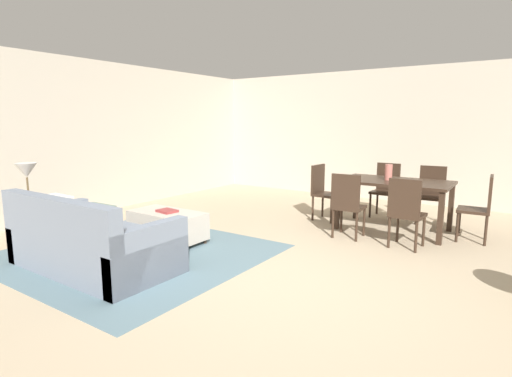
{
  "coord_description": "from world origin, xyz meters",
  "views": [
    {
      "loc": [
        1.99,
        -3.46,
        1.62
      ],
      "look_at": [
        -0.97,
        0.88,
        0.75
      ],
      "focal_mm": 28.19,
      "sensor_mm": 36.0,
      "label": 1
    }
  ],
  "objects_px": {
    "couch": "(90,244)",
    "vase_centerpiece": "(389,172)",
    "side_table": "(30,214)",
    "ottoman_table": "(167,225)",
    "dining_chair_head_east": "(481,205)",
    "book_on_ottoman": "(167,211)",
    "dining_chair_far_left": "(386,187)",
    "dining_chair_near_left": "(347,202)",
    "dining_table": "(394,187)",
    "dining_chair_far_right": "(431,191)",
    "dining_chair_near_right": "(406,209)",
    "dining_chair_head_west": "(323,189)",
    "table_lamp": "(26,172)"
  },
  "relations": [
    {
      "from": "book_on_ottoman",
      "to": "ottoman_table",
      "type": "bearing_deg",
      "value": 139.17
    },
    {
      "from": "couch",
      "to": "dining_chair_near_left",
      "type": "relative_size",
      "value": 2.1
    },
    {
      "from": "dining_chair_near_right",
      "to": "book_on_ottoman",
      "type": "relative_size",
      "value": 3.54
    },
    {
      "from": "dining_chair_far_left",
      "to": "ottoman_table",
      "type": "bearing_deg",
      "value": -121.9
    },
    {
      "from": "dining_chair_near_right",
      "to": "couch",
      "type": "bearing_deg",
      "value": -134.86
    },
    {
      "from": "dining_chair_near_right",
      "to": "dining_chair_head_west",
      "type": "relative_size",
      "value": 1.0
    },
    {
      "from": "dining_chair_near_right",
      "to": "table_lamp",
      "type": "bearing_deg",
      "value": -145.64
    },
    {
      "from": "dining_chair_near_left",
      "to": "dining_chair_head_west",
      "type": "xyz_separation_m",
      "value": [
        -0.77,
        0.84,
        0.0
      ]
    },
    {
      "from": "side_table",
      "to": "dining_chair_near_right",
      "type": "bearing_deg",
      "value": 34.36
    },
    {
      "from": "couch",
      "to": "dining_chair_near_left",
      "type": "xyz_separation_m",
      "value": [
        1.9,
        2.74,
        0.23
      ]
    },
    {
      "from": "couch",
      "to": "side_table",
      "type": "bearing_deg",
      "value": 179.94
    },
    {
      "from": "dining_chair_head_east",
      "to": "book_on_ottoman",
      "type": "height_order",
      "value": "dining_chair_head_east"
    },
    {
      "from": "dining_table",
      "to": "vase_centerpiece",
      "type": "distance_m",
      "value": 0.23
    },
    {
      "from": "ottoman_table",
      "to": "dining_chair_head_west",
      "type": "relative_size",
      "value": 1.14
    },
    {
      "from": "couch",
      "to": "dining_chair_head_west",
      "type": "height_order",
      "value": "dining_chair_head_west"
    },
    {
      "from": "dining_chair_head_east",
      "to": "book_on_ottoman",
      "type": "xyz_separation_m",
      "value": [
        -3.49,
        -2.41,
        -0.08
      ]
    },
    {
      "from": "dining_chair_near_left",
      "to": "dining_table",
      "type": "bearing_deg",
      "value": 63.18
    },
    {
      "from": "table_lamp",
      "to": "dining_chair_head_east",
      "type": "relative_size",
      "value": 0.57
    },
    {
      "from": "table_lamp",
      "to": "dining_chair_near_right",
      "type": "xyz_separation_m",
      "value": [
        3.96,
        2.71,
        -0.48
      ]
    },
    {
      "from": "couch",
      "to": "dining_table",
      "type": "bearing_deg",
      "value": 56.96
    },
    {
      "from": "dining_chair_near_left",
      "to": "ottoman_table",
      "type": "bearing_deg",
      "value": -141.87
    },
    {
      "from": "side_table",
      "to": "table_lamp",
      "type": "relative_size",
      "value": 1.12
    },
    {
      "from": "dining_chair_head_east",
      "to": "dining_chair_head_west",
      "type": "bearing_deg",
      "value": -179.74
    },
    {
      "from": "dining_chair_near_right",
      "to": "book_on_ottoman",
      "type": "height_order",
      "value": "dining_chair_near_right"
    },
    {
      "from": "dining_table",
      "to": "book_on_ottoman",
      "type": "xyz_separation_m",
      "value": [
        -2.35,
        -2.37,
        -0.23
      ]
    },
    {
      "from": "dining_chair_near_left",
      "to": "table_lamp",
      "type": "bearing_deg",
      "value": -139.14
    },
    {
      "from": "side_table",
      "to": "dining_chair_far_left",
      "type": "xyz_separation_m",
      "value": [
        3.2,
        4.41,
        0.06
      ]
    },
    {
      "from": "couch",
      "to": "ottoman_table",
      "type": "distance_m",
      "value": 1.21
    },
    {
      "from": "vase_centerpiece",
      "to": "dining_table",
      "type": "bearing_deg",
      "value": 5.51
    },
    {
      "from": "dining_chair_far_right",
      "to": "dining_chair_head_west",
      "type": "xyz_separation_m",
      "value": [
        -1.55,
        -0.78,
        0.0
      ]
    },
    {
      "from": "side_table",
      "to": "dining_chair_far_left",
      "type": "height_order",
      "value": "dining_chair_far_left"
    },
    {
      "from": "dining_chair_far_left",
      "to": "book_on_ottoman",
      "type": "distance_m",
      "value": 3.78
    },
    {
      "from": "side_table",
      "to": "vase_centerpiece",
      "type": "distance_m",
      "value": 4.98
    },
    {
      "from": "couch",
      "to": "vase_centerpiece",
      "type": "height_order",
      "value": "vase_centerpiece"
    },
    {
      "from": "dining_chair_far_left",
      "to": "dining_chair_head_east",
      "type": "relative_size",
      "value": 1.0
    },
    {
      "from": "vase_centerpiece",
      "to": "dining_chair_far_left",
      "type": "bearing_deg",
      "value": 107.77
    },
    {
      "from": "side_table",
      "to": "dining_table",
      "type": "distance_m",
      "value": 5.04
    },
    {
      "from": "dining_chair_far_right",
      "to": "dining_chair_head_east",
      "type": "distance_m",
      "value": 1.09
    },
    {
      "from": "dining_chair_head_east",
      "to": "dining_chair_near_right",
      "type": "bearing_deg",
      "value": -130.76
    },
    {
      "from": "dining_chair_head_west",
      "to": "vase_centerpiece",
      "type": "bearing_deg",
      "value": -2.07
    },
    {
      "from": "dining_chair_near_left",
      "to": "book_on_ottoman",
      "type": "distance_m",
      "value": 2.48
    },
    {
      "from": "side_table",
      "to": "ottoman_table",
      "type": "bearing_deg",
      "value": 44.84
    },
    {
      "from": "side_table",
      "to": "vase_centerpiece",
      "type": "bearing_deg",
      "value": 45.5
    },
    {
      "from": "dining_chair_far_left",
      "to": "dining_chair_near_right",
      "type": "bearing_deg",
      "value": -65.99
    },
    {
      "from": "dining_table",
      "to": "dining_chair_near_left",
      "type": "relative_size",
      "value": 1.72
    },
    {
      "from": "dining_chair_far_left",
      "to": "dining_chair_far_right",
      "type": "distance_m",
      "value": 0.74
    },
    {
      "from": "dining_chair_head_east",
      "to": "table_lamp",
      "type": "bearing_deg",
      "value": -142.75
    },
    {
      "from": "ottoman_table",
      "to": "dining_chair_near_right",
      "type": "xyz_separation_m",
      "value": [
        2.75,
        1.51,
        0.28
      ]
    },
    {
      "from": "couch",
      "to": "dining_table",
      "type": "relative_size",
      "value": 1.22
    },
    {
      "from": "ottoman_table",
      "to": "dining_chair_head_west",
      "type": "bearing_deg",
      "value": 63.41
    }
  ]
}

